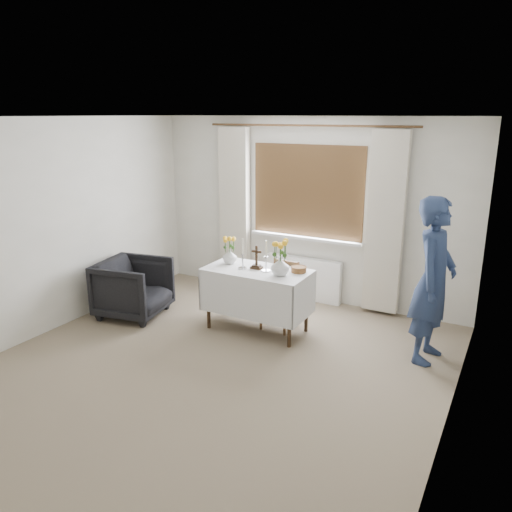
{
  "coord_description": "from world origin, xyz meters",
  "views": [
    {
      "loc": [
        2.6,
        -3.73,
        2.53
      ],
      "look_at": [
        0.03,
        0.98,
        0.99
      ],
      "focal_mm": 35.0,
      "sensor_mm": 36.0,
      "label": 1
    }
  ],
  "objects_px": {
    "wooden_cross": "(257,257)",
    "flower_vase_left": "(230,256)",
    "altar_table": "(257,300)",
    "wooden_chair": "(280,296)",
    "flower_vase_right": "(280,266)",
    "person": "(433,281)",
    "armchair": "(134,288)"
  },
  "relations": [
    {
      "from": "person",
      "to": "flower_vase_right",
      "type": "height_order",
      "value": "person"
    },
    {
      "from": "flower_vase_right",
      "to": "flower_vase_left",
      "type": "bearing_deg",
      "value": 170.84
    },
    {
      "from": "flower_vase_left",
      "to": "armchair",
      "type": "bearing_deg",
      "value": -160.56
    },
    {
      "from": "armchair",
      "to": "altar_table",
      "type": "bearing_deg",
      "value": -88.04
    },
    {
      "from": "wooden_chair",
      "to": "flower_vase_right",
      "type": "relative_size",
      "value": 3.81
    },
    {
      "from": "altar_table",
      "to": "wooden_cross",
      "type": "bearing_deg",
      "value": 129.76
    },
    {
      "from": "altar_table",
      "to": "wooden_chair",
      "type": "distance_m",
      "value": 0.28
    },
    {
      "from": "person",
      "to": "wooden_cross",
      "type": "distance_m",
      "value": 1.98
    },
    {
      "from": "wooden_cross",
      "to": "flower_vase_left",
      "type": "relative_size",
      "value": 1.56
    },
    {
      "from": "person",
      "to": "wooden_cross",
      "type": "xyz_separation_m",
      "value": [
        -1.97,
        -0.2,
        0.03
      ]
    },
    {
      "from": "wooden_cross",
      "to": "flower_vase_left",
      "type": "bearing_deg",
      "value": 172.23
    },
    {
      "from": "armchair",
      "to": "flower_vase_left",
      "type": "relative_size",
      "value": 4.49
    },
    {
      "from": "wooden_chair",
      "to": "wooden_cross",
      "type": "xyz_separation_m",
      "value": [
        -0.23,
        -0.15,
        0.49
      ]
    },
    {
      "from": "wooden_chair",
      "to": "flower_vase_right",
      "type": "xyz_separation_m",
      "value": [
        0.12,
        -0.24,
        0.46
      ]
    },
    {
      "from": "flower_vase_right",
      "to": "wooden_chair",
      "type": "bearing_deg",
      "value": 116.32
    },
    {
      "from": "wooden_cross",
      "to": "armchair",
      "type": "bearing_deg",
      "value": -169.28
    },
    {
      "from": "wooden_cross",
      "to": "flower_vase_right",
      "type": "relative_size",
      "value": 1.31
    },
    {
      "from": "wooden_chair",
      "to": "flower_vase_left",
      "type": "height_order",
      "value": "flower_vase_left"
    },
    {
      "from": "person",
      "to": "flower_vase_left",
      "type": "xyz_separation_m",
      "value": [
        -2.35,
        -0.17,
        -0.02
      ]
    },
    {
      "from": "wooden_chair",
      "to": "armchair",
      "type": "bearing_deg",
      "value": -160.34
    },
    {
      "from": "person",
      "to": "wooden_cross",
      "type": "bearing_deg",
      "value": 101.66
    },
    {
      "from": "wooden_chair",
      "to": "flower_vase_right",
      "type": "distance_m",
      "value": 0.53
    },
    {
      "from": "wooden_chair",
      "to": "flower_vase_left",
      "type": "bearing_deg",
      "value": -165.88
    },
    {
      "from": "armchair",
      "to": "flower_vase_left",
      "type": "xyz_separation_m",
      "value": [
        1.2,
        0.42,
        0.48
      ]
    },
    {
      "from": "altar_table",
      "to": "wooden_chair",
      "type": "relative_size",
      "value": 1.51
    },
    {
      "from": "flower_vase_left",
      "to": "flower_vase_right",
      "type": "xyz_separation_m",
      "value": [
        0.74,
        -0.12,
        0.02
      ]
    },
    {
      "from": "wooden_cross",
      "to": "flower_vase_right",
      "type": "height_order",
      "value": "wooden_cross"
    },
    {
      "from": "flower_vase_left",
      "to": "person",
      "type": "bearing_deg",
      "value": 4.01
    },
    {
      "from": "flower_vase_right",
      "to": "person",
      "type": "bearing_deg",
      "value": 10.01
    },
    {
      "from": "altar_table",
      "to": "armchair",
      "type": "bearing_deg",
      "value": -167.36
    },
    {
      "from": "altar_table",
      "to": "wooden_chair",
      "type": "height_order",
      "value": "wooden_chair"
    },
    {
      "from": "flower_vase_right",
      "to": "altar_table",
      "type": "bearing_deg",
      "value": 169.93
    }
  ]
}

